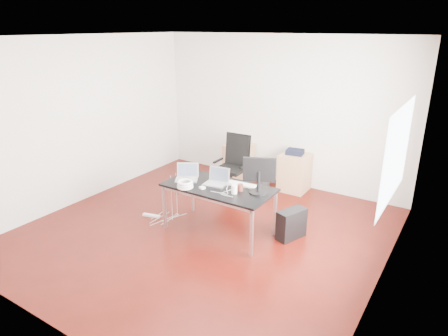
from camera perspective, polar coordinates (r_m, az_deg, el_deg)
The scene contains 18 objects.
room_shell at distance 5.55m, azimuth -2.74°, elevation 3.70°, with size 5.00×5.00×5.00m.
desk at distance 5.81m, azimuth -0.77°, elevation -3.12°, with size 1.60×0.80×0.73m.
office_chair at distance 7.19m, azimuth 1.36°, elevation 0.82°, with size 0.49×0.51×1.08m.
filing_cabinet_left at distance 8.05m, azimuth 2.16°, elevation 0.98°, with size 0.50×0.50×0.70m, color tan.
filing_cabinet_right at distance 7.54m, azimuth 10.04°, elevation -0.62°, with size 0.50×0.50×0.70m, color tan.
pc_tower at distance 5.91m, azimuth 9.61°, elevation -7.89°, with size 0.20×0.45×0.44m, color black.
wastebasket at distance 7.72m, azimuth 5.72°, elevation -1.60°, with size 0.24×0.24×0.28m, color black.
power_strip at distance 6.63m, azimuth -10.33°, elevation -6.70°, with size 0.30×0.06×0.04m, color white.
laptop_left at distance 6.07m, azimuth -5.35°, elevation -1.10°, with size 0.41×0.39×0.23m.
laptop_right at distance 5.87m, azimuth -1.06°, elevation -1.76°, with size 0.36×0.29×0.23m.
monitor at distance 5.50m, azimuth 5.06°, elevation -0.78°, with size 0.43×0.26×0.51m.
keyboard at distance 5.84m, azimuth 2.47°, elevation -2.36°, with size 0.44×0.14×0.02m, color white.
cup_white at distance 5.53m, azimuth 1.46°, elevation -3.08°, with size 0.08×0.08×0.12m, color white.
cup_brown at distance 5.63m, azimuth 2.36°, elevation -2.81°, with size 0.08×0.08×0.10m, color #55241D.
cable_coil at distance 5.74m, azimuth -5.57°, elevation -2.36°, with size 0.24×0.24×0.11m.
power_adapter at distance 5.72m, azimuth -3.13°, elevation -2.83°, with size 0.07×0.07×0.03m, color white.
speaker at distance 7.95m, azimuth 1.70°, elevation 4.08°, with size 0.09×0.08×0.18m, color #9E9E9E.
navy_garment at distance 7.43m, azimuth 10.10°, elevation 2.28°, with size 0.30×0.24×0.09m, color black.
Camera 1 is at (3.14, -4.34, 2.94)m, focal length 32.00 mm.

